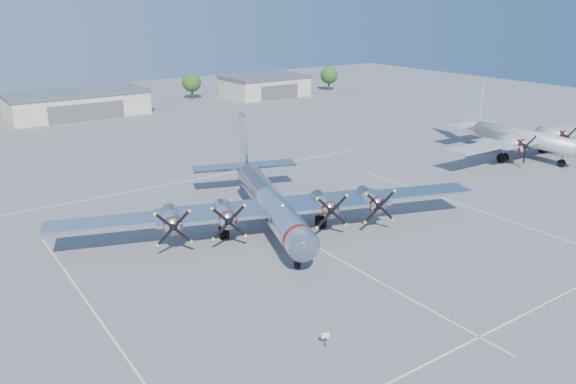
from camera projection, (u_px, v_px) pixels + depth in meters
ground at (301, 239)px, 57.94m from camera, size 260.00×260.00×0.00m
parking_lines at (312, 244)px, 56.58m from camera, size 60.00×50.08×0.01m
hangar_center at (77, 103)px, 120.80m from camera, size 28.60×14.60×5.40m
hangar_east at (265, 85)px, 146.82m from camera, size 20.60×14.60×5.40m
tree_east at (192, 82)px, 141.28m from camera, size 4.80×4.80×6.64m
tree_far_east at (329, 75)px, 155.66m from camera, size 4.80×4.80×6.64m
main_bomber_b29 at (269, 226)px, 61.18m from camera, size 52.39×43.55×9.92m
twin_engine_east at (516, 156)px, 89.37m from camera, size 34.14×24.92×10.65m
info_placard at (325, 337)px, 39.46m from camera, size 0.55×0.26×1.11m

